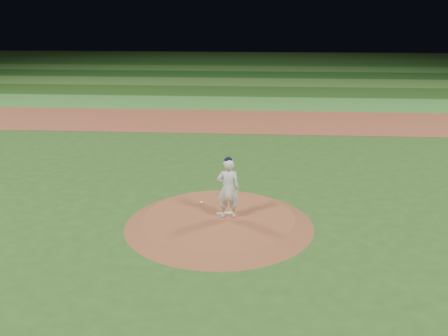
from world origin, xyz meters
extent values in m
plane|color=#264E19|center=(0.00, 0.00, 0.00)|extent=(120.00, 120.00, 0.00)
cube|color=brown|center=(0.00, 14.00, 0.01)|extent=(70.00, 6.00, 0.02)
cube|color=#387D2D|center=(0.00, 19.50, 0.01)|extent=(70.00, 5.00, 0.02)
cube|color=#1F4415|center=(0.00, 24.50, 0.01)|extent=(70.00, 5.00, 0.02)
cube|color=#366625|center=(0.00, 29.50, 0.01)|extent=(70.00, 5.00, 0.02)
cube|color=#173F14|center=(0.00, 34.50, 0.01)|extent=(70.00, 5.00, 0.02)
cube|color=#316324|center=(0.00, 39.50, 0.01)|extent=(70.00, 5.00, 0.02)
cube|color=#1B4B18|center=(0.00, 44.50, 0.01)|extent=(70.00, 5.00, 0.02)
cone|color=brown|center=(0.00, 0.00, 0.12)|extent=(5.50, 5.50, 0.25)
cube|color=silver|center=(0.18, 0.24, 0.26)|extent=(0.56, 0.26, 0.03)
ellipsoid|color=silver|center=(-0.63, 0.98, 0.28)|extent=(0.12, 0.12, 0.07)
imported|color=white|center=(0.26, -0.02, 1.13)|extent=(0.67, 0.46, 1.76)
ellipsoid|color=black|center=(0.26, -0.02, 1.99)|extent=(0.22, 0.22, 0.15)
camera|label=1|loc=(1.09, -13.34, 6.05)|focal=40.00mm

